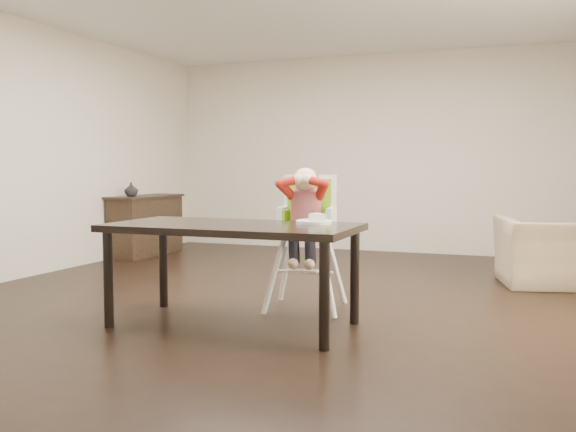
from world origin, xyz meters
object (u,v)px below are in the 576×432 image
object	(u,v)px
high_chair	(307,209)
armchair	(556,241)
sideboard	(146,225)
dining_table	(233,235)

from	to	relation	value
high_chair	armchair	xyz separation A→B (m)	(1.95, 1.77, -0.37)
high_chair	armchair	world-z (taller)	high_chair
armchair	sideboard	distance (m)	5.00
dining_table	armchair	distance (m)	3.39
dining_table	sideboard	distance (m)	4.06
dining_table	sideboard	bearing A→B (deg)	132.19
dining_table	high_chair	xyz separation A→B (m)	(0.31, 0.76, 0.15)
sideboard	armchair	bearing A→B (deg)	-5.50
high_chair	sideboard	distance (m)	3.80
dining_table	high_chair	world-z (taller)	high_chair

